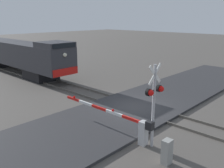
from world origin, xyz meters
name	(u,v)px	position (x,y,z in m)	size (l,w,h in m)	color
ground_plane	(135,108)	(0.00, 0.00, 0.00)	(160.00, 160.00, 0.00)	#514C47
rail_track_left	(128,110)	(-0.72, 0.00, 0.07)	(0.08, 80.00, 0.15)	#59544C
rail_track_right	(141,105)	(0.72, 0.00, 0.07)	(0.08, 80.00, 0.15)	#59544C
road_surface	(135,107)	(0.00, 0.00, 0.08)	(36.00, 5.85, 0.15)	#2D2D30
locomotive	(16,54)	(0.00, 16.79, 2.09)	(2.76, 18.69, 3.92)	black
crossing_signal	(154,97)	(-3.50, -3.78, 2.51)	(1.18, 0.33, 4.05)	#ADADB2
crossing_gate	(129,124)	(-3.68, -2.48, 0.84)	(0.36, 6.47, 1.34)	silver
utility_cabinet	(167,152)	(-4.30, -5.06, 0.55)	(0.43, 0.34, 1.11)	#999993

